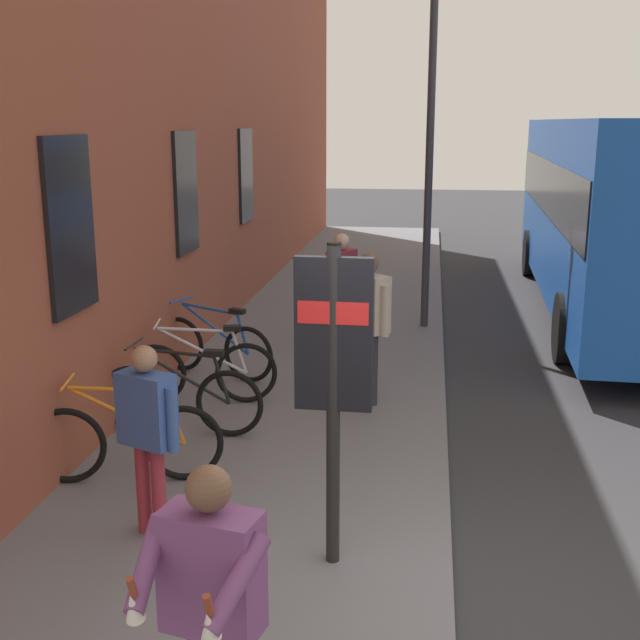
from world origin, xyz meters
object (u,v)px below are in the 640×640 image
object	(u,v)px
bicycle_mid_rack	(126,441)
pedestrian_crossing_street	(147,422)
bicycle_by_door	(202,371)
transit_info_sign	(334,356)
city_bus	(620,204)
bicycle_under_window	(181,398)
bicycle_nearest_sign	(214,347)
pedestrian_by_facade	(368,313)
pedestrian_near_bus	(342,280)
tourist_with_hotdogs	(210,592)
street_lamp	(431,117)

from	to	relation	value
bicycle_mid_rack	pedestrian_crossing_street	bearing A→B (deg)	-148.42
bicycle_by_door	transit_info_sign	xyz separation A→B (m)	(-3.21, -1.93, 1.21)
bicycle_by_door	city_bus	world-z (taller)	city_bus
bicycle_under_window	pedestrian_crossing_street	bearing A→B (deg)	-168.90
bicycle_nearest_sign	transit_info_sign	xyz separation A→B (m)	(-4.23, -2.05, 1.21)
pedestrian_by_facade	pedestrian_near_bus	distance (m)	2.23
bicycle_by_door	tourist_with_hotdogs	world-z (taller)	tourist_with_hotdogs
bicycle_by_door	pedestrian_by_facade	size ratio (longest dim) A/B	0.99
bicycle_by_door	pedestrian_crossing_street	xyz separation A→B (m)	(-3.01, -0.46, 0.56)
pedestrian_by_facade	bicycle_mid_rack	bearing A→B (deg)	140.67
transit_info_sign	tourist_with_hotdogs	size ratio (longest dim) A/B	1.44
bicycle_under_window	city_bus	size ratio (longest dim) A/B	0.17
pedestrian_by_facade	bicycle_nearest_sign	bearing A→B (deg)	70.21
bicycle_mid_rack	bicycle_nearest_sign	xyz separation A→B (m)	(3.15, 0.04, 0.00)
city_bus	pedestrian_crossing_street	bearing A→B (deg)	149.20
bicycle_under_window	tourist_with_hotdogs	distance (m)	4.67
pedestrian_by_facade	transit_info_sign	bearing A→B (deg)	-179.47
bicycle_mid_rack	transit_info_sign	world-z (taller)	transit_info_sign
bicycle_mid_rack	bicycle_under_window	size ratio (longest dim) A/B	0.99
bicycle_by_door	pedestrian_near_bus	distance (m)	2.88
pedestrian_by_facade	pedestrian_crossing_street	world-z (taller)	pedestrian_by_facade
bicycle_under_window	bicycle_nearest_sign	distance (m)	1.97
pedestrian_near_bus	street_lamp	distance (m)	2.98
city_bus	tourist_with_hotdogs	distance (m)	12.06
bicycle_by_door	pedestrian_by_facade	world-z (taller)	pedestrian_by_facade
bicycle_nearest_sign	pedestrian_by_facade	bearing A→B (deg)	-109.79
bicycle_nearest_sign	street_lamp	size ratio (longest dim) A/B	0.30
transit_info_sign	street_lamp	size ratio (longest dim) A/B	0.43
bicycle_nearest_sign	city_bus	size ratio (longest dim) A/B	0.16
tourist_with_hotdogs	street_lamp	size ratio (longest dim) A/B	0.30
pedestrian_crossing_street	street_lamp	bearing A→B (deg)	-16.26
bicycle_by_door	street_lamp	distance (m)	5.56
pedestrian_near_bus	tourist_with_hotdogs	distance (m)	7.76
bicycle_under_window	bicycle_by_door	distance (m)	0.94
bicycle_under_window	bicycle_nearest_sign	xyz separation A→B (m)	(1.96, 0.18, 0.00)
pedestrian_by_facade	tourist_with_hotdogs	world-z (taller)	pedestrian_by_facade
bicycle_by_door	bicycle_nearest_sign	size ratio (longest dim) A/B	1.04
pedestrian_crossing_street	city_bus	bearing A→B (deg)	-30.80
bicycle_nearest_sign	street_lamp	bearing A→B (deg)	-41.30
pedestrian_crossing_street	bicycle_nearest_sign	bearing A→B (deg)	8.29
tourist_with_hotdogs	transit_info_sign	bearing A→B (deg)	-9.05
bicycle_mid_rack	transit_info_sign	size ratio (longest dim) A/B	0.73
transit_info_sign	pedestrian_near_bus	distance (m)	5.73
pedestrian_near_bus	tourist_with_hotdogs	world-z (taller)	pedestrian_near_bus
pedestrian_by_facade	street_lamp	world-z (taller)	street_lamp
bicycle_by_door	street_lamp	xyz separation A→B (m)	(4.04, -2.52, 2.88)
bicycle_nearest_sign	tourist_with_hotdogs	size ratio (longest dim) A/B	1.01
city_bus	pedestrian_by_facade	world-z (taller)	city_bus
transit_info_sign	pedestrian_crossing_street	xyz separation A→B (m)	(0.19, 1.47, -0.65)
city_bus	bicycle_under_window	bearing A→B (deg)	140.16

